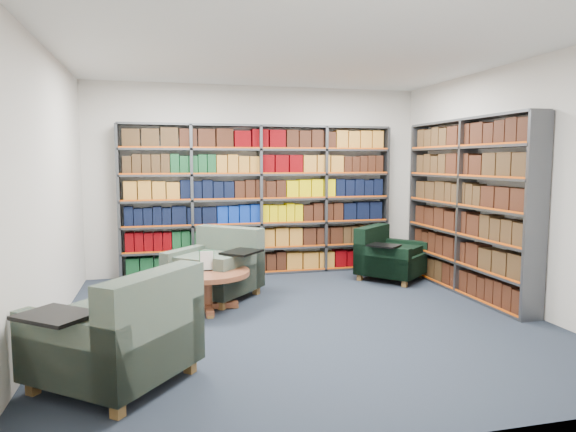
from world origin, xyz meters
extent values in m
cube|color=black|center=(0.00, 0.00, -0.01)|extent=(5.00, 5.00, 0.01)
cube|color=white|center=(0.00, 0.00, 2.80)|extent=(5.00, 5.00, 0.01)
cube|color=silver|center=(0.00, 2.50, 1.40)|extent=(5.00, 0.01, 2.80)
cube|color=silver|center=(0.00, -2.50, 1.40)|extent=(5.00, 0.01, 2.80)
cube|color=silver|center=(-2.50, 0.00, 1.40)|extent=(0.01, 5.00, 2.80)
cube|color=silver|center=(2.50, 0.00, 1.40)|extent=(0.01, 5.00, 2.80)
cube|color=#47494F|center=(0.00, 2.34, 1.10)|extent=(4.00, 0.28, 2.20)
cube|color=silver|center=(0.00, 2.47, 1.10)|extent=(4.00, 0.02, 2.20)
cube|color=#D84C0A|center=(0.00, 2.21, 1.10)|extent=(4.00, 0.01, 2.20)
cube|color=#0D391B|center=(0.00, 2.34, 0.18)|extent=(3.88, 0.21, 0.29)
cube|color=#560003|center=(0.00, 2.34, 0.54)|extent=(3.88, 0.21, 0.29)
cube|color=black|center=(0.00, 2.34, 0.91)|extent=(3.88, 0.21, 0.29)
cube|color=#A26721|center=(0.00, 2.34, 1.28)|extent=(3.88, 0.21, 0.29)
cube|color=#362312|center=(0.00, 2.34, 1.64)|extent=(3.88, 0.21, 0.29)
cube|color=#362312|center=(0.00, 2.34, 2.01)|extent=(3.88, 0.21, 0.29)
cube|color=#47494F|center=(2.34, 0.60, 1.10)|extent=(0.28, 2.50, 2.20)
cube|color=silver|center=(2.47, 0.60, 1.10)|extent=(0.02, 2.50, 2.20)
cube|color=#D84C0A|center=(2.21, 0.60, 1.10)|extent=(0.02, 2.50, 2.20)
cube|color=#362312|center=(2.34, 0.60, 0.18)|extent=(0.21, 2.38, 0.29)
cube|color=black|center=(2.34, 0.60, 0.54)|extent=(0.21, 2.38, 0.29)
cube|color=black|center=(2.34, 0.60, 0.91)|extent=(0.21, 2.38, 0.29)
cube|color=#362312|center=(2.34, 0.60, 1.28)|extent=(0.21, 2.38, 0.29)
cube|color=#362312|center=(2.34, 0.60, 1.64)|extent=(0.21, 2.38, 0.29)
cube|color=#362312|center=(2.34, 0.60, 2.01)|extent=(0.21, 2.38, 0.29)
cube|color=#092A34|center=(-0.82, 1.11, 0.27)|extent=(1.31, 1.31, 0.33)
cube|color=#092A34|center=(-0.58, 1.38, 0.47)|extent=(0.83, 0.77, 0.74)
cube|color=#092A34|center=(-1.11, 1.36, 0.35)|extent=(0.72, 0.79, 0.49)
cube|color=#092A34|center=(-0.53, 0.85, 0.35)|extent=(0.72, 0.79, 0.49)
cube|color=black|center=(-0.52, 0.78, 0.62)|extent=(0.56, 0.57, 0.03)
cube|color=brown|center=(-1.36, 1.07, 0.05)|extent=(0.10, 0.10, 0.10)
cube|color=brown|center=(-0.78, 0.57, 0.05)|extent=(0.10, 0.10, 0.10)
cube|color=brown|center=(-0.85, 1.64, 0.05)|extent=(0.10, 0.10, 0.10)
cube|color=brown|center=(-0.28, 1.14, 0.05)|extent=(0.10, 0.10, 0.10)
cube|color=black|center=(1.76, 1.51, 0.24)|extent=(1.15, 1.15, 0.29)
cube|color=black|center=(1.55, 1.75, 0.42)|extent=(0.74, 0.67, 0.65)
cube|color=black|center=(1.50, 1.28, 0.31)|extent=(0.63, 0.70, 0.44)
cube|color=black|center=(2.02, 1.73, 0.31)|extent=(0.63, 0.70, 0.44)
cube|color=black|center=(1.49, 1.22, 0.54)|extent=(0.49, 0.50, 0.02)
cube|color=brown|center=(1.72, 1.03, 0.05)|extent=(0.09, 0.09, 0.09)
cube|color=brown|center=(2.23, 1.47, 0.05)|extent=(0.09, 0.09, 0.09)
cube|color=brown|center=(1.29, 1.54, 0.05)|extent=(0.09, 0.09, 0.09)
cube|color=brown|center=(1.79, 1.98, 0.05)|extent=(0.09, 0.09, 0.09)
cube|color=#092A34|center=(-1.80, -1.19, 0.28)|extent=(1.37, 1.37, 0.35)
cube|color=#092A34|center=(-1.51, -1.43, 0.50)|extent=(0.78, 0.89, 0.78)
cube|color=#092A34|center=(-1.54, -0.87, 0.37)|extent=(0.85, 0.73, 0.52)
cube|color=#092A34|center=(-2.06, -1.51, 0.37)|extent=(0.85, 0.73, 0.52)
cube|color=black|center=(-2.14, -1.52, 0.65)|extent=(0.60, 0.59, 0.03)
cube|color=brown|center=(-1.86, -0.62, 0.05)|extent=(0.11, 0.11, 0.11)
cube|color=brown|center=(-2.36, -1.25, 0.05)|extent=(0.11, 0.11, 0.11)
cube|color=brown|center=(-1.24, -1.13, 0.05)|extent=(0.11, 0.11, 0.11)
cube|color=brown|center=(-1.74, -1.75, 0.05)|extent=(0.11, 0.11, 0.11)
cylinder|color=#945334|center=(-0.95, 0.60, 0.43)|extent=(0.96, 0.96, 0.05)
cylinder|color=#945334|center=(-0.95, 0.60, 0.21)|extent=(0.13, 0.13, 0.38)
cube|color=#945334|center=(-0.95, 0.60, 0.04)|extent=(0.69, 0.09, 0.06)
cube|color=#945334|center=(-0.95, 0.60, 0.04)|extent=(0.09, 0.69, 0.06)
cube|color=black|center=(-0.95, 0.60, 0.46)|extent=(0.11, 0.05, 0.01)
cube|color=white|center=(-0.95, 0.60, 0.57)|extent=(0.15, 0.01, 0.21)
cube|color=#145926|center=(-0.95, 0.61, 0.57)|extent=(0.17, 0.00, 0.23)
camera|label=1|loc=(-1.43, -5.15, 1.68)|focal=32.00mm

